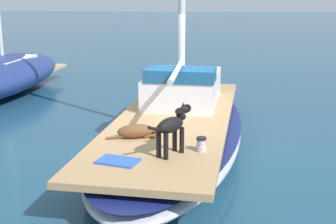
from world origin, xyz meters
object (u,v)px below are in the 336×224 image
at_px(dog_brown, 138,131).
at_px(deck_towel, 118,161).
at_px(sailboat_main, 174,133).
at_px(dog_black, 172,126).
at_px(deck_winch, 201,145).

distance_m(dog_brown, deck_towel, 1.13).
xyz_separation_m(sailboat_main, dog_black, (0.18, -2.05, 0.75)).
xyz_separation_m(sailboat_main, deck_towel, (-0.53, -2.45, 0.34)).
height_order(sailboat_main, dog_black, dog_black).
bearing_deg(sailboat_main, dog_black, -85.02).
bearing_deg(dog_brown, sailboat_main, 71.54).
distance_m(sailboat_main, deck_winch, 2.00).
distance_m(deck_winch, deck_towel, 1.27).
height_order(sailboat_main, deck_towel, deck_towel).
relative_size(sailboat_main, dog_brown, 8.02).
bearing_deg(deck_winch, deck_towel, -152.42).
xyz_separation_m(dog_brown, deck_winch, (1.03, -0.54, -0.01)).
distance_m(sailboat_main, dog_brown, 1.47).
distance_m(dog_black, deck_winch, 0.55).
distance_m(dog_brown, dog_black, 1.00).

